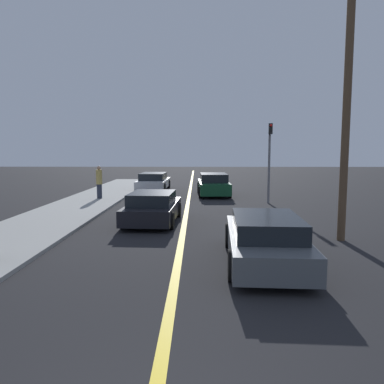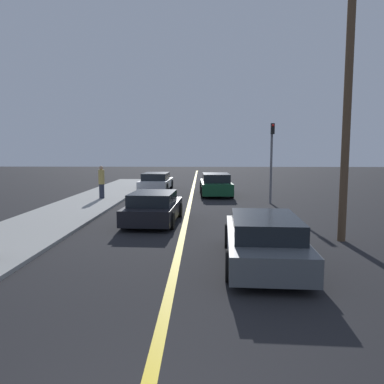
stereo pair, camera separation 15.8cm
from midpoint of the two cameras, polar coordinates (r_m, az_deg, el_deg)
road_center_line at (r=21.13m, az=-0.03°, el=-1.21°), size 0.20×60.00×0.01m
sidewalk_left at (r=19.83m, az=-15.79°, el=-1.79°), size 3.29×31.61×0.11m
car_near_right_lane at (r=9.51m, az=11.33°, el=-7.10°), size 2.09×4.69×1.22m
car_ahead_center at (r=14.57m, az=-5.58°, el=-2.38°), size 2.09×4.17×1.20m
car_far_distant at (r=23.24m, az=3.84°, el=1.12°), size 2.01×4.50×1.37m
car_parked_left_lot at (r=26.53m, az=-5.30°, el=1.60°), size 2.14×4.64×1.21m
pedestrian_mid_group at (r=21.47m, az=-13.42°, el=1.50°), size 0.33×0.33×1.81m
traffic_light at (r=19.93m, az=12.25°, el=5.54°), size 0.18×0.40×4.17m
utility_pole at (r=12.38m, az=22.89°, el=11.02°), size 0.24×0.24×7.81m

